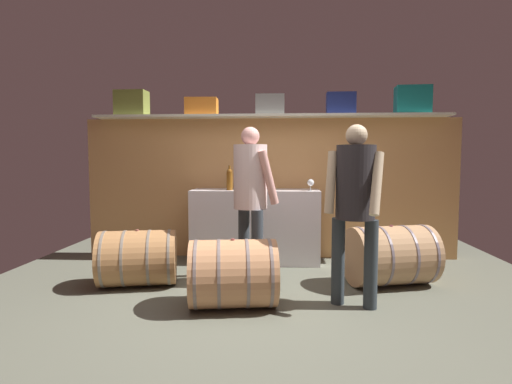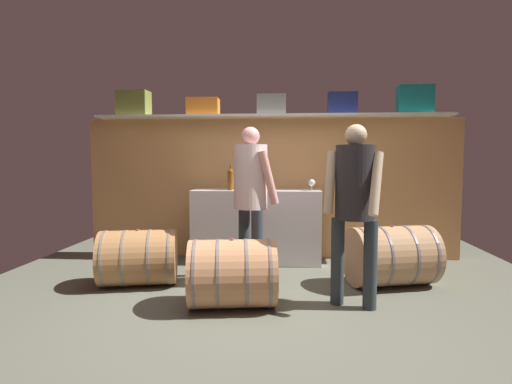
{
  "view_description": "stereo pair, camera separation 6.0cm",
  "coord_description": "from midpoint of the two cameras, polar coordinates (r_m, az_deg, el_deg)",
  "views": [
    {
      "loc": [
        0.17,
        -3.58,
        1.35
      ],
      "look_at": [
        -0.1,
        0.72,
        1.01
      ],
      "focal_mm": 29.08,
      "sensor_mm": 36.0,
      "label": 1
    },
    {
      "loc": [
        0.23,
        -3.57,
        1.35
      ],
      "look_at": [
        -0.1,
        0.72,
        1.01
      ],
      "focal_mm": 29.08,
      "sensor_mm": 36.0,
      "label": 2
    }
  ],
  "objects": [
    {
      "name": "wine_bottle_green",
      "position": [
        5.57,
        -2.3,
        1.7
      ],
      "size": [
        0.07,
        0.07,
        0.29
      ],
      "color": "#2E5A2A",
      "rests_on": "work_cabinet"
    },
    {
      "name": "back_wall_panel",
      "position": [
        5.73,
        1.57,
        0.52
      ],
      "size": [
        5.08,
        0.1,
        1.91
      ],
      "primitive_type": "cube",
      "color": "tan",
      "rests_on": "ground"
    },
    {
      "name": "toolcase_olive",
      "position": [
        5.98,
        -17.01,
        11.57
      ],
      "size": [
        0.42,
        0.27,
        0.34
      ],
      "primitive_type": "cube",
      "rotation": [
        0.0,
        0.0,
        -0.03
      ],
      "color": "olive",
      "rests_on": "high_shelf_board"
    },
    {
      "name": "visitor_tasting",
      "position": [
        4.44,
        -1.1,
        0.49
      ],
      "size": [
        0.5,
        0.55,
        1.7
      ],
      "rotation": [
        0.0,
        0.0,
        -1.0
      ],
      "color": "#2E353B",
      "rests_on": "ground"
    },
    {
      "name": "high_shelf_board",
      "position": [
        5.6,
        1.53,
        10.37
      ],
      "size": [
        4.68,
        0.4,
        0.03
      ],
      "primitive_type": "cube",
      "color": "silver",
      "rests_on": "back_wall_panel"
    },
    {
      "name": "winemaker_pouring",
      "position": [
        3.85,
        13.06,
        -0.52
      ],
      "size": [
        0.54,
        0.49,
        1.67
      ],
      "rotation": [
        0.0,
        0.0,
        -3.52
      ],
      "color": "#2A3337",
      "rests_on": "ground"
    },
    {
      "name": "wine_bottle_dark",
      "position": [
        5.34,
        -0.15,
        1.87
      ],
      "size": [
        0.08,
        0.08,
        0.33
      ],
      "color": "black",
      "rests_on": "work_cabinet"
    },
    {
      "name": "wine_barrel_near",
      "position": [
        4.73,
        17.65,
        -8.3
      ],
      "size": [
        1.02,
        0.84,
        0.65
      ],
      "rotation": [
        0.0,
        0.0,
        0.26
      ],
      "color": "tan",
      "rests_on": "ground"
    },
    {
      "name": "toolcase_grey",
      "position": [
        5.61,
        1.64,
        11.88
      ],
      "size": [
        0.38,
        0.25,
        0.26
      ],
      "primitive_type": "cube",
      "rotation": [
        0.0,
        0.0,
        0.0
      ],
      "color": "gray",
      "rests_on": "high_shelf_board"
    },
    {
      "name": "toolcase_teal",
      "position": [
        5.86,
        20.46,
        11.76
      ],
      "size": [
        0.45,
        0.27,
        0.36
      ],
      "primitive_type": "cube",
      "rotation": [
        0.0,
        0.0,
        -0.06
      ],
      "color": "#168381",
      "rests_on": "high_shelf_board"
    },
    {
      "name": "wine_barrel_far",
      "position": [
        4.67,
        -16.32,
        -8.71
      ],
      "size": [
        0.91,
        0.74,
        0.61
      ],
      "rotation": [
        0.0,
        0.0,
        0.21
      ],
      "color": "#AC7747",
      "rests_on": "ground"
    },
    {
      "name": "toolcase_orange",
      "position": [
        5.72,
        -7.79,
        11.52
      ],
      "size": [
        0.43,
        0.3,
        0.23
      ],
      "primitive_type": "cube",
      "rotation": [
        0.0,
        0.0,
        0.05
      ],
      "color": "orange",
      "rests_on": "high_shelf_board"
    },
    {
      "name": "wine_glass",
      "position": [
        5.27,
        7.2,
        1.24
      ],
      "size": [
        0.09,
        0.09,
        0.15
      ],
      "color": "white",
      "rests_on": "work_cabinet"
    },
    {
      "name": "ground_plane",
      "position": [
        4.34,
        0.76,
        -13.82
      ],
      "size": [
        6.28,
        7.48,
        0.02
      ],
      "primitive_type": "cube",
      "color": "#5B5E4F"
    },
    {
      "name": "wine_barrel_flank",
      "position": [
        3.86,
        -3.65,
        -11.11
      ],
      "size": [
        0.87,
        0.72,
        0.63
      ],
      "rotation": [
        0.0,
        0.0,
        0.15
      ],
      "color": "tan",
      "rests_on": "ground"
    },
    {
      "name": "work_cabinet",
      "position": [
        5.47,
        -0.4,
        -4.68
      ],
      "size": [
        1.67,
        0.53,
        0.96
      ],
      "primitive_type": "cube",
      "color": "white",
      "rests_on": "ground"
    },
    {
      "name": "toolcase_navy",
      "position": [
        5.66,
        11.3,
        11.84
      ],
      "size": [
        0.38,
        0.19,
        0.29
      ],
      "primitive_type": "cube",
      "rotation": [
        0.0,
        0.0,
        -0.02
      ],
      "color": "navy",
      "rests_on": "high_shelf_board"
    },
    {
      "name": "wine_bottle_amber",
      "position": [
        5.33,
        -3.98,
        1.79
      ],
      "size": [
        0.08,
        0.08,
        0.32
      ],
      "color": "brown",
      "rests_on": "work_cabinet"
    }
  ]
}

